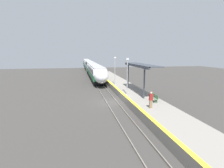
{
  "coord_description": "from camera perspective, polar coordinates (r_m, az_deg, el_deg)",
  "views": [
    {
      "loc": [
        -4.45,
        -22.9,
        6.67
      ],
      "look_at": [
        0.57,
        2.41,
        2.14
      ],
      "focal_mm": 28.0,
      "sensor_mm": 36.0,
      "label": 1
    }
  ],
  "objects": [
    {
      "name": "lamppost_near",
      "position": [
        24.3,
        4.98,
        3.38
      ],
      "size": [
        0.36,
        0.2,
        5.05
      ],
      "color": "#9E9EA3",
      "rests_on": "platform_right"
    },
    {
      "name": "rail_right",
      "position": [
        24.39,
        1.46,
        -5.73
      ],
      "size": [
        0.08,
        90.0,
        0.15
      ],
      "primitive_type": "cube",
      "color": "slate",
      "rests_on": "ground_plane"
    },
    {
      "name": "person_waiting",
      "position": [
        18.74,
        12.59,
        -5.01
      ],
      "size": [
        0.36,
        0.23,
        1.75
      ],
      "color": "#7F6647",
      "rests_on": "platform_right"
    },
    {
      "name": "station_canopy",
      "position": [
        25.62,
        8.84,
        5.76
      ],
      "size": [
        2.02,
        10.11,
        4.15
      ],
      "color": "#333842",
      "rests_on": "platform_right"
    },
    {
      "name": "rail_left",
      "position": [
        24.13,
        -1.89,
        -5.91
      ],
      "size": [
        0.08,
        90.0,
        0.15
      ],
      "primitive_type": "cube",
      "color": "slate",
      "rests_on": "ground_plane"
    },
    {
      "name": "ground_plane",
      "position": [
        24.27,
        -0.2,
        -5.99
      ],
      "size": [
        120.0,
        120.0,
        0.0
      ],
      "primitive_type": "plane",
      "color": "#383533"
    },
    {
      "name": "train",
      "position": [
        64.13,
        -7.24,
        5.85
      ],
      "size": [
        2.81,
        64.76,
        3.77
      ],
      "color": "black",
      "rests_on": "ground_plane"
    },
    {
      "name": "railway_signal",
      "position": [
        51.02,
        -8.35,
        5.32
      ],
      "size": [
        0.28,
        0.28,
        4.3
      ],
      "color": "#59595E",
      "rests_on": "ground_plane"
    },
    {
      "name": "platform_bench",
      "position": [
        21.45,
        13.6,
        -4.35
      ],
      "size": [
        0.44,
        1.71,
        0.89
      ],
      "color": "#4C6B4C",
      "rests_on": "platform_right"
    },
    {
      "name": "lamppost_mid",
      "position": [
        32.1,
        0.96,
        5.01
      ],
      "size": [
        0.36,
        0.2,
        5.05
      ],
      "color": "#9E9EA3",
      "rests_on": "platform_right"
    },
    {
      "name": "platform_right",
      "position": [
        25.07,
        8.03,
        -4.39
      ],
      "size": [
        4.07,
        64.0,
        1.0
      ],
      "color": "gray",
      "rests_on": "ground_plane"
    }
  ]
}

